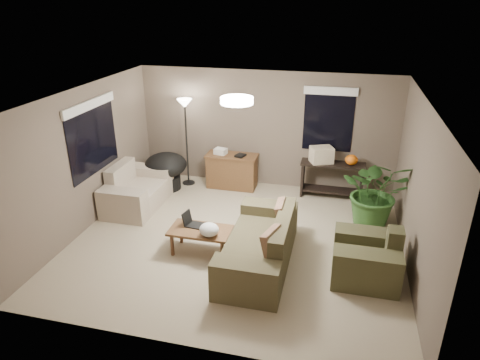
% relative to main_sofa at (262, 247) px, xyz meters
% --- Properties ---
extents(room_shell, '(5.50, 5.50, 5.50)m').
position_rel_main_sofa_xyz_m(room_shell, '(-0.53, 0.58, 0.96)').
color(room_shell, tan).
rests_on(room_shell, ground).
extents(main_sofa, '(0.95, 2.20, 0.85)m').
position_rel_main_sofa_xyz_m(main_sofa, '(0.00, 0.00, 0.00)').
color(main_sofa, '#47412A').
rests_on(main_sofa, ground).
extents(throw_pillows, '(0.36, 1.38, 0.47)m').
position_rel_main_sofa_xyz_m(throw_pillows, '(0.26, -0.00, 0.36)').
color(throw_pillows, '#8C7251').
rests_on(throw_pillows, main_sofa).
extents(loveseat, '(0.90, 1.60, 0.85)m').
position_rel_main_sofa_xyz_m(loveseat, '(-2.82, 1.41, 0.00)').
color(loveseat, beige).
rests_on(loveseat, ground).
extents(armchair, '(0.95, 1.00, 0.85)m').
position_rel_main_sofa_xyz_m(armchair, '(1.59, 0.04, 0.00)').
color(armchair, '#4C4A2D').
rests_on(armchair, ground).
extents(coffee_table, '(1.00, 0.55, 0.42)m').
position_rel_main_sofa_xyz_m(coffee_table, '(-1.03, 0.08, 0.06)').
color(coffee_table, brown).
rests_on(coffee_table, ground).
extents(laptop, '(0.39, 0.26, 0.24)m').
position_rel_main_sofa_xyz_m(laptop, '(-1.19, 0.18, 0.19)').
color(laptop, black).
rests_on(laptop, coffee_table).
extents(plastic_bag, '(0.31, 0.28, 0.22)m').
position_rel_main_sofa_xyz_m(plastic_bag, '(-0.83, -0.07, 0.23)').
color(plastic_bag, white).
rests_on(plastic_bag, coffee_table).
extents(desk, '(1.10, 0.50, 0.75)m').
position_rel_main_sofa_xyz_m(desk, '(-1.19, 2.72, 0.08)').
color(desk, brown).
rests_on(desk, ground).
extents(desk_papers, '(0.71, 0.31, 0.12)m').
position_rel_main_sofa_xyz_m(desk_papers, '(-1.34, 2.71, 0.51)').
color(desk_papers, silver).
rests_on(desk_papers, desk).
extents(console_table, '(1.30, 0.40, 0.75)m').
position_rel_main_sofa_xyz_m(console_table, '(0.95, 2.73, 0.14)').
color(console_table, black).
rests_on(console_table, ground).
extents(pumpkin, '(0.28, 0.28, 0.21)m').
position_rel_main_sofa_xyz_m(pumpkin, '(1.30, 2.73, 0.56)').
color(pumpkin, orange).
rests_on(pumpkin, console_table).
extents(cardboard_box, '(0.53, 0.47, 0.32)m').
position_rel_main_sofa_xyz_m(cardboard_box, '(0.70, 2.73, 0.62)').
color(cardboard_box, beige).
rests_on(cardboard_box, console_table).
extents(papasan_chair, '(0.93, 0.93, 0.80)m').
position_rel_main_sofa_xyz_m(papasan_chair, '(-2.55, 2.31, 0.17)').
color(papasan_chair, black).
rests_on(papasan_chair, ground).
extents(floor_lamp, '(0.32, 0.32, 1.91)m').
position_rel_main_sofa_xyz_m(floor_lamp, '(-2.19, 2.68, 1.30)').
color(floor_lamp, black).
rests_on(floor_lamp, ground).
extents(ceiling_fixture, '(0.50, 0.50, 0.10)m').
position_rel_main_sofa_xyz_m(ceiling_fixture, '(-0.53, 0.58, 2.15)').
color(ceiling_fixture, white).
rests_on(ceiling_fixture, room_shell).
extents(houseplant, '(1.20, 1.34, 1.04)m').
position_rel_main_sofa_xyz_m(houseplant, '(1.75, 1.68, 0.23)').
color(houseplant, '#2D5923').
rests_on(houseplant, ground).
extents(cat_scratching_post, '(0.32, 0.32, 0.50)m').
position_rel_main_sofa_xyz_m(cat_scratching_post, '(1.77, 0.51, -0.08)').
color(cat_scratching_post, tan).
rests_on(cat_scratching_post, ground).
extents(window_left, '(0.05, 1.56, 1.33)m').
position_rel_main_sofa_xyz_m(window_left, '(-3.26, 0.88, 1.49)').
color(window_left, black).
rests_on(window_left, room_shell).
extents(window_back, '(1.06, 0.05, 1.33)m').
position_rel_main_sofa_xyz_m(window_back, '(0.77, 3.05, 1.49)').
color(window_back, black).
rests_on(window_back, room_shell).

